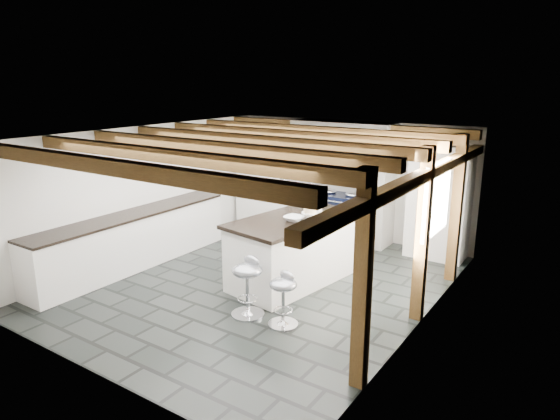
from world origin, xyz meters
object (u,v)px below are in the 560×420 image
Objects in this scene: range_cooker at (340,216)px; bar_stool_near at (284,293)px; kitchen_island at (293,249)px; bar_stool_far at (248,280)px.

bar_stool_near is (1.06, -3.63, -0.02)m from range_cooker.
bar_stool_near is at bearing -53.49° from kitchen_island.
kitchen_island is at bearing 130.71° from bar_stool_near.
bar_stool_far is (0.51, -3.66, 0.05)m from range_cooker.
bar_stool_near is at bearing 13.80° from bar_stool_far.
kitchen_island reaches higher than range_cooker.
range_cooker is at bearing 119.46° from bar_stool_near.
bar_stool_near is 0.88× the size of bar_stool_far.
range_cooker is 0.45× the size of kitchen_island.
bar_stool_far is at bearing -75.84° from kitchen_island.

